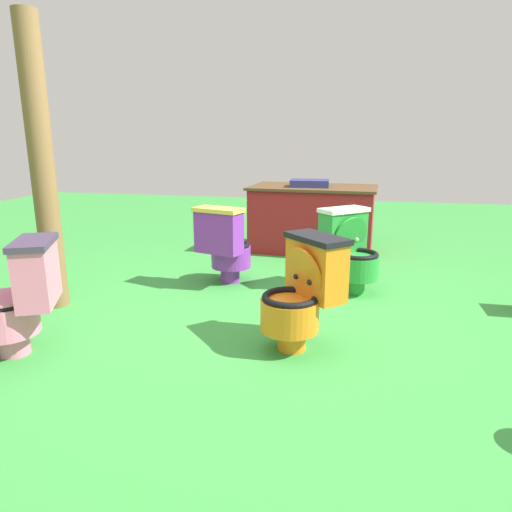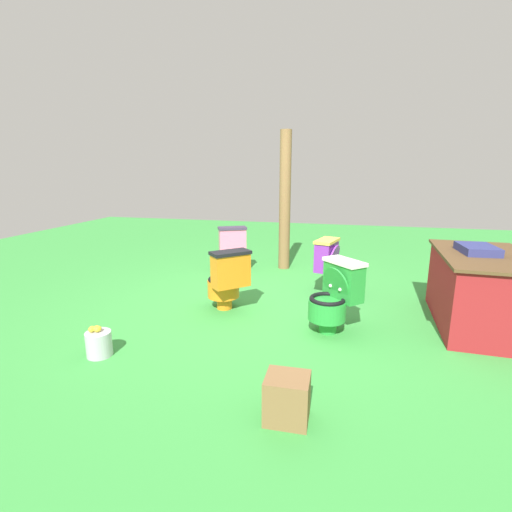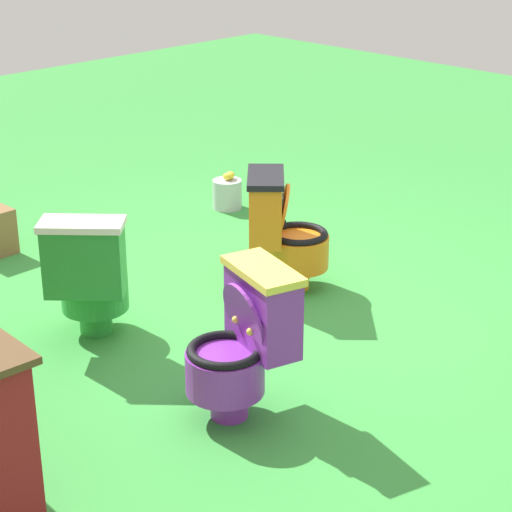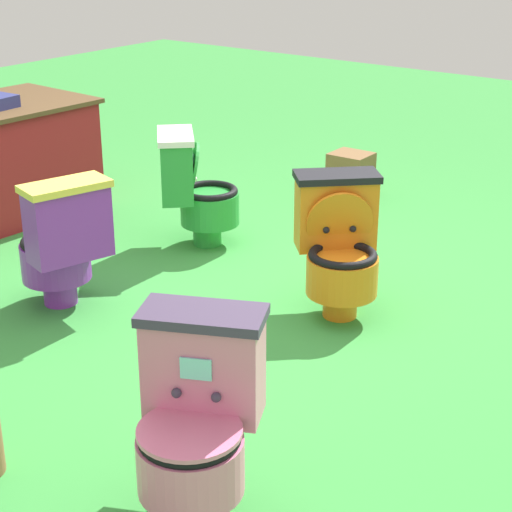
# 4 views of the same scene
# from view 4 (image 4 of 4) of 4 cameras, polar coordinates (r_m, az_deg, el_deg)

# --- Properties ---
(ground) EXTENTS (14.00, 14.00, 0.00)m
(ground) POSITION_cam_4_polar(r_m,az_deg,el_deg) (4.70, -0.95, -3.12)
(ground) COLOR green
(toilet_orange) EXTENTS (0.63, 0.63, 0.73)m
(toilet_orange) POSITION_cam_4_polar(r_m,az_deg,el_deg) (4.50, 5.49, 0.77)
(toilet_orange) COLOR orange
(toilet_orange) RESTS_ON ground
(toilet_green) EXTENTS (0.63, 0.63, 0.73)m
(toilet_green) POSITION_cam_4_polar(r_m,az_deg,el_deg) (5.39, -4.08, 4.47)
(toilet_green) COLOR green
(toilet_green) RESTS_ON ground
(toilet_pink) EXTENTS (0.62, 0.57, 0.73)m
(toilet_pink) POSITION_cam_4_polar(r_m,az_deg,el_deg) (3.04, -3.94, -10.55)
(toilet_pink) COLOR pink
(toilet_pink) RESTS_ON ground
(toilet_purple) EXTENTS (0.52, 0.58, 0.73)m
(toilet_purple) POSITION_cam_4_polar(r_m,az_deg,el_deg) (4.62, -12.70, 0.88)
(toilet_purple) COLOR purple
(toilet_purple) RESTS_ON ground
(small_crate) EXTENTS (0.26, 0.29, 0.31)m
(small_crate) POSITION_cam_4_polar(r_m,az_deg,el_deg) (6.47, 6.25, 5.42)
(small_crate) COLOR brown
(small_crate) RESTS_ON ground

